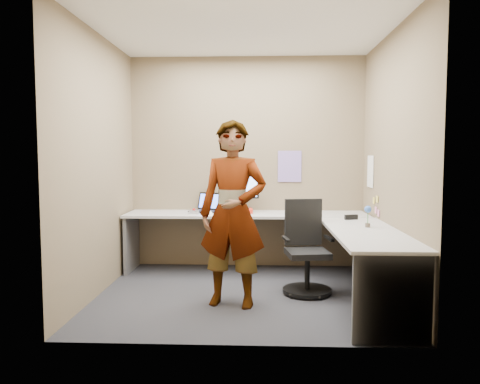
{
  "coord_description": "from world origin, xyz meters",
  "views": [
    {
      "loc": [
        0.17,
        -4.75,
        1.45
      ],
      "look_at": [
        -0.05,
        0.25,
        1.05
      ],
      "focal_mm": 35.0,
      "sensor_mm": 36.0,
      "label": 1
    }
  ],
  "objects_px": {
    "person": "(233,214)",
    "office_chair": "(306,255)",
    "monitor": "(241,189)",
    "desk": "(284,233)"
  },
  "relations": [
    {
      "from": "monitor",
      "to": "office_chair",
      "type": "distance_m",
      "value": 1.31
    },
    {
      "from": "desk",
      "to": "office_chair",
      "type": "distance_m",
      "value": 0.4
    },
    {
      "from": "desk",
      "to": "monitor",
      "type": "distance_m",
      "value": 0.91
    },
    {
      "from": "monitor",
      "to": "office_chair",
      "type": "xyz_separation_m",
      "value": [
        0.72,
        -0.89,
        -0.64
      ]
    },
    {
      "from": "monitor",
      "to": "office_chair",
      "type": "bearing_deg",
      "value": -57.12
    },
    {
      "from": "desk",
      "to": "monitor",
      "type": "relative_size",
      "value": 6.79
    },
    {
      "from": "person",
      "to": "office_chair",
      "type": "bearing_deg",
      "value": 42.24
    },
    {
      "from": "monitor",
      "to": "person",
      "type": "xyz_separation_m",
      "value": [
        -0.03,
        -1.34,
        -0.14
      ]
    },
    {
      "from": "person",
      "to": "desk",
      "type": "bearing_deg",
      "value": 65.1
    },
    {
      "from": "desk",
      "to": "office_chair",
      "type": "bearing_deg",
      "value": -51.09
    }
  ]
}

